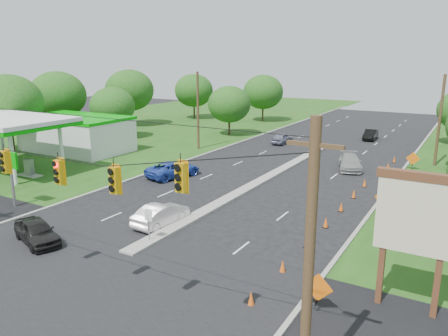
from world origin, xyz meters
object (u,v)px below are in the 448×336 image
Objects in this scene: black_sedan at (37,231)px; white_sedan at (161,214)px; pylon_sign at (423,223)px; blue_pickup at (173,169)px; gas_station at (66,131)px.

black_sedan is 0.98× the size of white_sedan.
pylon_sign is 25.30m from blue_pickup.
pylon_sign is at bearing 174.32° from white_sedan.
blue_pickup reaches higher than white_sedan.
black_sedan is at bearing -44.26° from gas_station.
black_sedan is at bearing 56.47° from white_sedan.
black_sedan is (-19.94, -3.51, -3.30)m from pylon_sign.
blue_pickup is (-21.89, 12.25, -3.28)m from pylon_sign.
gas_station is at bearing 64.44° from black_sedan.
pylon_sign is 1.48× the size of black_sedan.
gas_station is 25.34m from white_sedan.
white_sedan is (-15.51, 2.43, -3.30)m from pylon_sign.
pylon_sign is (37.95, -14.05, 1.42)m from gas_station.
gas_station is at bearing 8.09° from blue_pickup.
black_sedan is 15.89m from blue_pickup.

